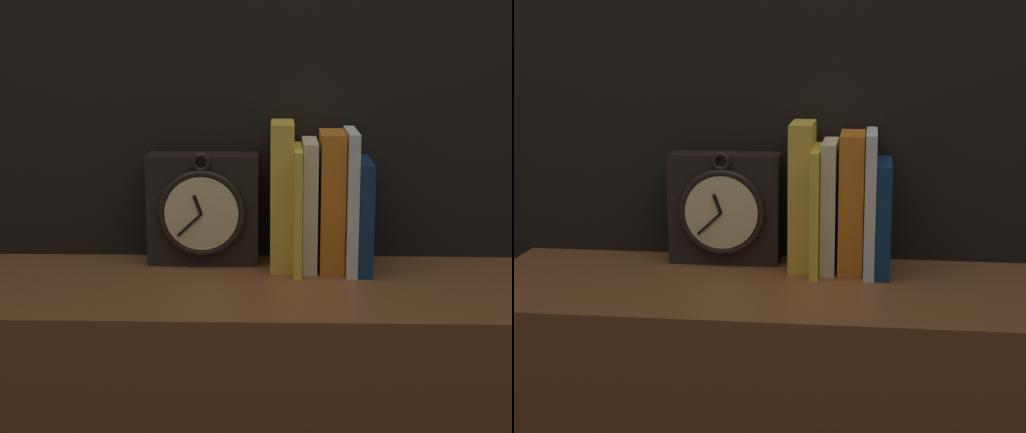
% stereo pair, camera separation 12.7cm
% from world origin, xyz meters
% --- Properties ---
extents(wall_back, '(6.00, 0.05, 2.60)m').
position_xyz_m(wall_back, '(0.00, 0.21, 1.30)').
color(wall_back, black).
rests_on(wall_back, ground_plane).
extents(clock, '(0.20, 0.08, 0.20)m').
position_xyz_m(clock, '(-0.10, 0.14, 1.02)').
color(clock, black).
rests_on(clock, bookshelf).
extents(book_slot0_yellow, '(0.04, 0.12, 0.26)m').
position_xyz_m(book_slot0_yellow, '(0.04, 0.12, 1.05)').
color(book_slot0_yellow, yellow).
rests_on(book_slot0_yellow, bookshelf).
extents(book_slot1_yellow, '(0.01, 0.15, 0.21)m').
position_xyz_m(book_slot1_yellow, '(0.07, 0.10, 1.03)').
color(book_slot1_yellow, yellow).
rests_on(book_slot1_yellow, bookshelf).
extents(book_slot2_cream, '(0.03, 0.13, 0.22)m').
position_xyz_m(book_slot2_cream, '(0.09, 0.11, 1.04)').
color(book_slot2_cream, beige).
rests_on(book_slot2_cream, bookshelf).
extents(book_slot3_orange, '(0.04, 0.12, 0.24)m').
position_xyz_m(book_slot3_orange, '(0.13, 0.12, 1.04)').
color(book_slot3_orange, orange).
rests_on(book_slot3_orange, bookshelf).
extents(book_slot4_white, '(0.02, 0.14, 0.24)m').
position_xyz_m(book_slot4_white, '(0.16, 0.10, 1.04)').
color(book_slot4_white, white).
rests_on(book_slot4_white, bookshelf).
extents(book_slot5_navy, '(0.03, 0.14, 0.19)m').
position_xyz_m(book_slot5_navy, '(0.18, 0.10, 1.02)').
color(book_slot5_navy, navy).
rests_on(book_slot5_navy, bookshelf).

